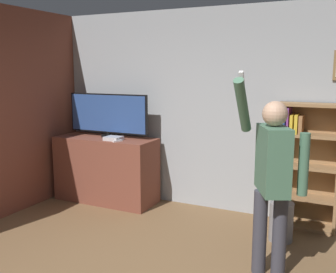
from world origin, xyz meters
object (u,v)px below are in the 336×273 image
television (108,114)px  game_console (113,138)px  bookshelf (302,165)px  person (272,172)px  waste_bin (281,222)px

television → game_console: television is taller
bookshelf → person: bearing=-94.3°
game_console → waste_bin: 2.44m
person → game_console: bearing=-137.8°
game_console → bookshelf: bookshelf is taller
television → waste_bin: television is taller
television → waste_bin: 2.77m
game_console → person: person is taller
person → waste_bin: person is taller
television → game_console: 0.42m
television → bookshelf: size_ratio=0.84×
game_console → bookshelf: 2.48m
game_console → waste_bin: (2.32, -0.18, -0.74)m
bookshelf → game_console: bearing=-172.0°
person → waste_bin: size_ratio=4.27×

